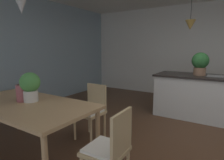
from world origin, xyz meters
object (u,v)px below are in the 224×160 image
at_px(potted_plant_on_table, 30,85).
at_px(dining_table, 25,107).
at_px(chair_kitchen_end, 110,148).
at_px(potted_plant_on_island, 200,63).
at_px(chair_far_right, 92,109).
at_px(vase_on_dining_table, 21,93).
at_px(kitchen_island, 206,97).

bearing_deg(potted_plant_on_table, dining_table, -100.77).
bearing_deg(chair_kitchen_end, potted_plant_on_island, 82.09).
bearing_deg(chair_kitchen_end, chair_far_right, 136.48).
bearing_deg(chair_kitchen_end, vase_on_dining_table, 179.41).
distance_m(kitchen_island, potted_plant_on_island, 0.71).
xyz_separation_m(chair_far_right, potted_plant_on_table, (-0.43, -0.78, 0.48)).
xyz_separation_m(kitchen_island, potted_plant_on_island, (-0.15, 0.00, 0.70)).
bearing_deg(chair_far_right, potted_plant_on_table, -118.68).
relative_size(dining_table, chair_kitchen_end, 2.25).
bearing_deg(chair_far_right, dining_table, -117.16).
relative_size(chair_kitchen_end, kitchen_island, 0.43).
bearing_deg(chair_far_right, potted_plant_on_island, 56.44).
xyz_separation_m(dining_table, vase_on_dining_table, (-0.09, 0.02, 0.18)).
distance_m(chair_far_right, kitchen_island, 2.43).
relative_size(dining_table, chair_far_right, 2.25).
height_order(dining_table, kitchen_island, kitchen_island).
bearing_deg(potted_plant_on_table, kitchen_island, 55.54).
height_order(chair_far_right, potted_plant_on_island, potted_plant_on_island).
bearing_deg(vase_on_dining_table, dining_table, -10.28).
xyz_separation_m(dining_table, potted_plant_on_table, (0.02, 0.08, 0.29)).
xyz_separation_m(chair_far_right, kitchen_island, (1.45, 1.95, -0.01)).
xyz_separation_m(chair_far_right, potted_plant_on_island, (1.30, 1.95, 0.68)).
distance_m(chair_kitchen_end, potted_plant_on_island, 2.92).
bearing_deg(kitchen_island, chair_far_right, -126.57).
xyz_separation_m(dining_table, kitchen_island, (1.89, 2.82, -0.21)).
height_order(chair_kitchen_end, potted_plant_on_table, potted_plant_on_table).
height_order(potted_plant_on_island, potted_plant_on_table, potted_plant_on_island).
xyz_separation_m(potted_plant_on_island, vase_on_dining_table, (-1.83, -2.80, -0.31)).
height_order(dining_table, potted_plant_on_table, potted_plant_on_table).
bearing_deg(kitchen_island, potted_plant_on_island, 180.00).
height_order(chair_far_right, vase_on_dining_table, vase_on_dining_table).
height_order(chair_far_right, potted_plant_on_table, potted_plant_on_table).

